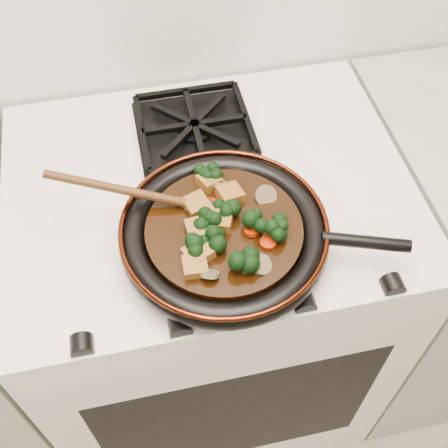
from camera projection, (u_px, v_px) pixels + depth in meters
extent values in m
cube|color=white|center=(212.00, 302.00, 1.41)|extent=(0.76, 0.60, 0.90)
cylinder|color=black|center=(224.00, 237.00, 0.93)|extent=(0.32, 0.32, 0.01)
torus|color=black|center=(224.00, 234.00, 0.93)|extent=(0.35, 0.35, 0.04)
torus|color=#441709|center=(224.00, 227.00, 0.91)|extent=(0.34, 0.34, 0.01)
cylinder|color=black|center=(366.00, 242.00, 0.90)|extent=(0.14, 0.07, 0.02)
cylinder|color=black|center=(224.00, 232.00, 0.92)|extent=(0.26, 0.26, 0.02)
cube|color=brown|center=(230.00, 195.00, 0.94)|extent=(0.05, 0.05, 0.03)
cube|color=brown|center=(218.00, 220.00, 0.91)|extent=(0.06, 0.06, 0.03)
cube|color=brown|center=(209.00, 182.00, 0.96)|extent=(0.05, 0.05, 0.03)
cube|color=brown|center=(198.00, 228.00, 0.90)|extent=(0.04, 0.04, 0.02)
cube|color=brown|center=(195.00, 267.00, 0.86)|extent=(0.04, 0.04, 0.02)
cube|color=brown|center=(197.00, 205.00, 0.93)|extent=(0.05, 0.05, 0.02)
cube|color=brown|center=(198.00, 253.00, 0.87)|extent=(0.05, 0.05, 0.02)
cube|color=brown|center=(203.00, 240.00, 0.89)|extent=(0.05, 0.05, 0.03)
cylinder|color=#A42004|center=(252.00, 231.00, 0.90)|extent=(0.03, 0.03, 0.01)
cylinder|color=#A42004|center=(217.00, 209.00, 0.93)|extent=(0.03, 0.03, 0.02)
cylinder|color=#A42004|center=(268.00, 243.00, 0.89)|extent=(0.03, 0.03, 0.01)
cylinder|color=#A42004|center=(211.00, 204.00, 0.94)|extent=(0.03, 0.03, 0.02)
cylinder|color=brown|center=(266.00, 196.00, 0.95)|extent=(0.04, 0.03, 0.03)
cylinder|color=brown|center=(210.00, 274.00, 0.85)|extent=(0.04, 0.04, 0.03)
cylinder|color=brown|center=(216.00, 182.00, 0.96)|extent=(0.05, 0.05, 0.03)
cylinder|color=brown|center=(261.00, 265.00, 0.86)|extent=(0.05, 0.05, 0.02)
ellipsoid|color=#4B2810|center=(199.00, 206.00, 0.93)|extent=(0.07, 0.05, 0.02)
cylinder|color=#4B2810|center=(123.00, 190.00, 0.92)|extent=(0.02, 0.02, 0.26)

